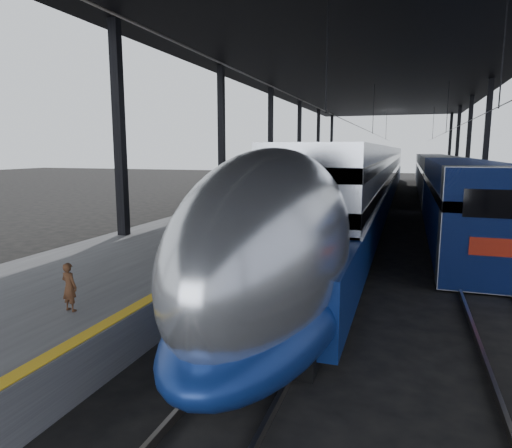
% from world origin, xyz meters
% --- Properties ---
extents(ground, '(160.00, 160.00, 0.00)m').
position_xyz_m(ground, '(0.00, 0.00, 0.00)').
color(ground, black).
rests_on(ground, ground).
extents(platform, '(6.00, 80.00, 1.00)m').
position_xyz_m(platform, '(-3.50, 20.00, 0.50)').
color(platform, '#4C4C4F').
rests_on(platform, ground).
extents(yellow_strip, '(0.30, 80.00, 0.01)m').
position_xyz_m(yellow_strip, '(-0.70, 20.00, 1.00)').
color(yellow_strip, gold).
rests_on(yellow_strip, platform).
extents(rails, '(6.52, 80.00, 0.16)m').
position_xyz_m(rails, '(4.50, 20.00, 0.08)').
color(rails, slate).
rests_on(rails, ground).
extents(canopy, '(18.00, 75.00, 9.47)m').
position_xyz_m(canopy, '(1.90, 20.00, 9.12)').
color(canopy, black).
rests_on(canopy, ground).
extents(tgv_train, '(3.12, 65.20, 4.48)m').
position_xyz_m(tgv_train, '(2.00, 26.56, 2.09)').
color(tgv_train, '#B8BABF').
rests_on(tgv_train, ground).
extents(second_train, '(2.76, 56.05, 3.80)m').
position_xyz_m(second_train, '(7.00, 31.70, 1.92)').
color(second_train, navy).
rests_on(second_train, ground).
extents(child, '(0.40, 0.30, 1.01)m').
position_xyz_m(child, '(-1.84, -2.67, 1.51)').
color(child, '#462917').
rests_on(child, platform).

